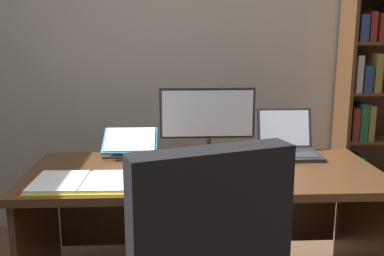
% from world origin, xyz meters
% --- Properties ---
extents(wall_back, '(5.35, 0.12, 2.69)m').
position_xyz_m(wall_back, '(0.00, 1.92, 1.34)').
color(wall_back, '#A89E8E').
rests_on(wall_back, ground).
extents(desk, '(1.85, 0.76, 0.73)m').
position_xyz_m(desk, '(0.06, 0.99, 0.54)').
color(desk, '#4C2D19').
rests_on(desk, ground).
extents(monitor, '(0.55, 0.16, 0.40)m').
position_xyz_m(monitor, '(0.10, 1.17, 0.94)').
color(monitor, '#232326').
rests_on(monitor, desk).
extents(laptop, '(0.33, 0.33, 0.26)m').
position_xyz_m(laptop, '(0.58, 1.17, 0.79)').
color(laptop, '#232326').
rests_on(laptop, desk).
extents(keyboard, '(0.42, 0.15, 0.02)m').
position_xyz_m(keyboard, '(0.10, 0.76, 0.75)').
color(keyboard, '#232326').
rests_on(keyboard, desk).
extents(computer_mouse, '(0.06, 0.10, 0.04)m').
position_xyz_m(computer_mouse, '(0.40, 0.76, 0.75)').
color(computer_mouse, '#232326').
rests_on(computer_mouse, desk).
extents(reading_stand_with_book, '(0.32, 0.29, 0.14)m').
position_xyz_m(reading_stand_with_book, '(-0.36, 1.23, 0.81)').
color(reading_stand_with_book, '#232326').
rests_on(reading_stand_with_book, desk).
extents(open_binder, '(0.51, 0.32, 0.02)m').
position_xyz_m(open_binder, '(-0.52, 0.71, 0.75)').
color(open_binder, yellow).
rests_on(open_binder, desk).
extents(notepad, '(0.16, 0.22, 0.01)m').
position_xyz_m(notepad, '(-0.19, 0.93, 0.74)').
color(notepad, white).
rests_on(notepad, desk).
extents(pen, '(0.14, 0.02, 0.01)m').
position_xyz_m(pen, '(-0.17, 0.93, 0.75)').
color(pen, black).
rests_on(pen, notepad).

